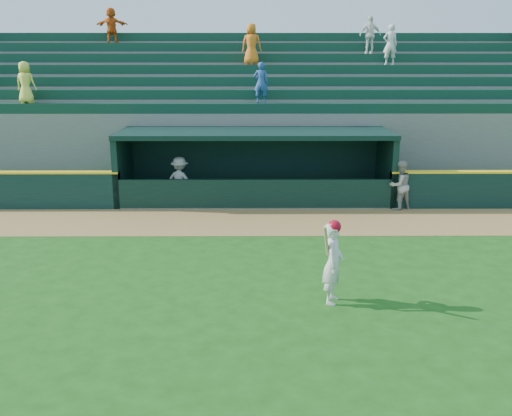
# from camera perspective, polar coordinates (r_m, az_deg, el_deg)

# --- Properties ---
(ground) EXTENTS (120.00, 120.00, 0.00)m
(ground) POSITION_cam_1_polar(r_m,az_deg,el_deg) (12.90, 0.04, -7.41)
(ground) COLOR #194C13
(ground) RESTS_ON ground
(warning_track) EXTENTS (40.00, 3.00, 0.01)m
(warning_track) POSITION_cam_1_polar(r_m,az_deg,el_deg) (17.54, -0.06, -1.36)
(warning_track) COLOR olive
(warning_track) RESTS_ON ground
(dugout_player_front) EXTENTS (0.98, 0.90, 1.64)m
(dugout_player_front) POSITION_cam_1_polar(r_m,az_deg,el_deg) (19.39, 14.18, 2.22)
(dugout_player_front) COLOR #A4A49F
(dugout_player_front) RESTS_ON ground
(dugout_player_inside) EXTENTS (1.20, 0.91, 1.65)m
(dugout_player_inside) POSITION_cam_1_polar(r_m,az_deg,el_deg) (19.60, -7.61, 2.69)
(dugout_player_inside) COLOR #A8A8A3
(dugout_player_inside) RESTS_ON ground
(dugout) EXTENTS (9.40, 2.80, 2.46)m
(dugout) POSITION_cam_1_polar(r_m,az_deg,el_deg) (20.26, -0.11, 4.75)
(dugout) COLOR slate
(dugout) RESTS_ON ground
(stands) EXTENTS (34.50, 6.30, 7.48)m
(stands) POSITION_cam_1_polar(r_m,az_deg,el_deg) (24.65, -0.18, 8.98)
(stands) COLOR slate
(stands) RESTS_ON ground
(batter_at_plate) EXTENTS (0.57, 0.82, 1.77)m
(batter_at_plate) POSITION_cam_1_polar(r_m,az_deg,el_deg) (11.69, 7.71, -5.31)
(batter_at_plate) COLOR silver
(batter_at_plate) RESTS_ON ground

